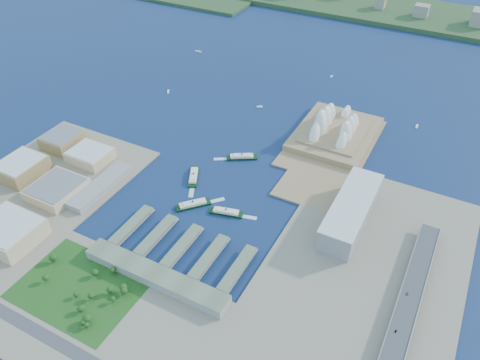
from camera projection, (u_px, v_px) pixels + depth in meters
The scene contains 24 objects.
ground at pixel (203, 212), 681.74m from camera, with size 3000.00×3000.00×0.00m, color #0F2647.
west_land at pixel (24, 200), 699.94m from camera, with size 220.00×390.00×3.00m, color gray.
south_land at pixel (107, 321), 535.99m from camera, with size 720.00×180.00×3.00m, color gray.
east_land at pixel (352, 300), 558.44m from camera, with size 240.00×500.00×3.00m, color gray.
peninsula at pixel (332, 142), 820.74m from camera, with size 135.00×220.00×3.00m, color #967652.
far_shore at pixel (380, 8), 1353.81m from camera, with size 2200.00×260.00×12.00m, color #2D4926.
opera_house at pixel (337, 122), 816.39m from camera, with size 134.00×180.00×58.00m, color white, non-canonical shape.
toaster_building at pixel (351, 211), 652.70m from camera, with size 45.00×155.00×35.00m, color gray.
expressway at pixel (402, 323), 524.93m from camera, with size 26.00×340.00×11.85m, color gray, non-canonical shape.
west_buildings at pixel (39, 180), 714.70m from camera, with size 200.00×280.00×27.00m, color olive, non-canonical shape.
ferry_wharves at pixel (182, 247), 621.99m from camera, with size 184.00×90.00×9.30m, color #5A674E, non-canonical shape.
terminal_building at pixel (156, 276), 577.53m from camera, with size 200.00×28.00×12.00m, color gray.
park at pixel (78, 284), 565.81m from camera, with size 150.00×110.00×16.00m, color #194714, non-canonical shape.
ferry_a at pixel (194, 175), 742.17m from camera, with size 13.20×51.87×9.81m, color black, non-canonical shape.
ferry_b at pixel (242, 156), 783.34m from camera, with size 13.00×51.07×9.66m, color black, non-canonical shape.
ferry_c at pixel (193, 203), 689.33m from camera, with size 13.46×52.87×10.00m, color black, non-canonical shape.
ferry_d at pixel (226, 211), 676.82m from camera, with size 12.53×49.24×9.31m, color black, non-canonical shape.
boat_a at pixel (168, 91), 968.14m from camera, with size 3.60×14.40×2.78m, color white, non-canonical shape.
boat_b at pixel (260, 107), 918.72m from camera, with size 3.98×11.36×3.07m, color white, non-canonical shape.
boat_c at pixel (417, 126), 862.54m from camera, with size 3.71×12.72×2.86m, color white, non-canonical shape.
boat_d at pixel (198, 51), 1127.27m from camera, with size 3.37×15.40×2.60m, color white, non-canonical shape.
boat_e at pixel (331, 76), 1023.12m from camera, with size 3.11×9.78×2.40m, color white, non-canonical shape.
car_b at pixel (396, 331), 509.62m from camera, with size 1.29×3.71×1.22m, color slate.
car_c at pixel (407, 294), 548.44m from camera, with size 1.98×4.87×1.41m, color slate.
Camera 1 is at (283.94, -418.68, 462.63)m, focal length 35.00 mm.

